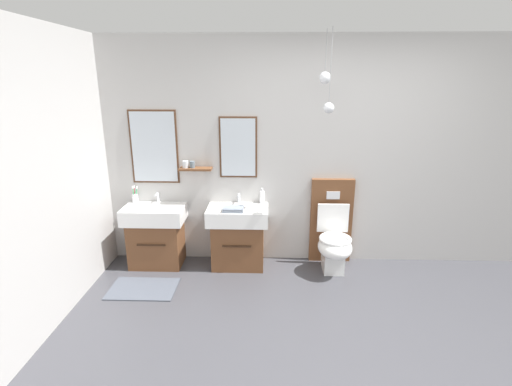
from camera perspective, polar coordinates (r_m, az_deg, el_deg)
The scene contains 11 objects.
ground_plane at distance 3.33m, azimuth 16.74°, elevation -23.99°, with size 6.71×4.98×0.10m, color #3D3D42.
wall_back at distance 4.40m, azimuth 12.08°, elevation 5.75°, with size 5.51×0.63×2.54m.
bath_mat at distance 4.21m, azimuth -16.55°, elevation -13.58°, with size 0.68×0.44×0.01m, color #474C56.
vanity_sink_left at distance 4.54m, azimuth -14.73°, elevation -5.91°, with size 0.68×0.45×0.71m.
tap_on_left_sink at distance 4.55m, azimuth -14.55°, elevation -0.48°, with size 0.03×0.13×0.11m.
vanity_sink_right at distance 4.37m, azimuth -2.69°, elevation -6.25°, with size 0.68×0.45×0.71m.
tap_on_right_sink at distance 4.38m, azimuth -2.60°, elevation -0.61°, with size 0.03×0.13×0.11m.
toilet at distance 4.40m, azimuth 11.43°, elevation -6.39°, with size 0.48×0.62×1.00m.
toothbrush_cup at distance 4.62m, azimuth -17.66°, elevation -0.65°, with size 0.07×0.07×0.20m.
soap_dispenser at distance 4.36m, azimuth 0.92°, elevation -0.58°, with size 0.06×0.06×0.18m.
folded_hand_towel at distance 4.13m, azimuth -3.44°, elevation -2.43°, with size 0.22×0.16×0.04m, color gray.
Camera 1 is at (-0.80, -2.42, 2.09)m, focal length 26.70 mm.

